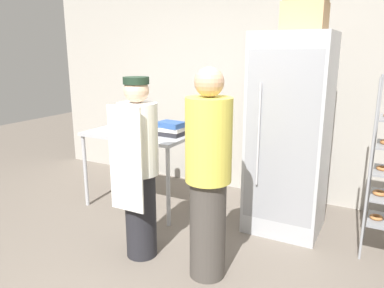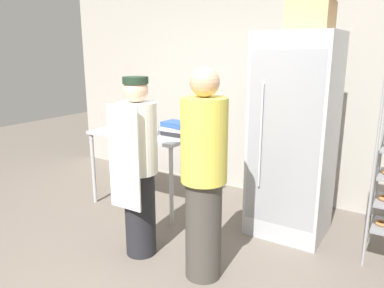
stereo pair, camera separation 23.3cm
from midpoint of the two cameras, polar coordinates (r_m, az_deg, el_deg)
The scene contains 10 objects.
ground_plane at distance 3.20m, azimuth -7.69°, elevation -20.62°, with size 14.00×14.00×0.00m, color #6B6056.
back_wall at distance 4.78m, azimuth 8.91°, elevation 9.66°, with size 6.40×0.12×2.91m, color #ADA89E.
refrigerator at distance 3.80m, azimuth 12.83°, elevation 1.24°, with size 0.73×0.68×1.98m.
prep_counter at distance 4.35m, azimuth -9.81°, elevation 0.29°, with size 1.23×0.62×0.90m.
donut_box at distance 4.13m, azimuth -10.00°, elevation 1.75°, with size 0.25×0.23×0.27m.
blender_pitcher at distance 4.46m, azimuth -8.87°, elevation 3.74°, with size 0.12×0.12×0.29m.
binder_stack at distance 4.15m, azimuth -4.86°, elevation 2.33°, with size 0.30×0.24×0.15m.
cardboard_storage_box at distance 3.79m, azimuth 15.05°, elevation 18.26°, with size 0.40×0.36×0.28m.
person_baker at distance 3.27m, azimuth -10.15°, elevation -3.53°, with size 0.34×0.36×1.60m.
person_customer at distance 2.91m, azimuth 0.19°, elevation -4.84°, with size 0.36×0.36×1.70m.
Camera 1 is at (1.48, -2.16, 1.81)m, focal length 35.00 mm.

